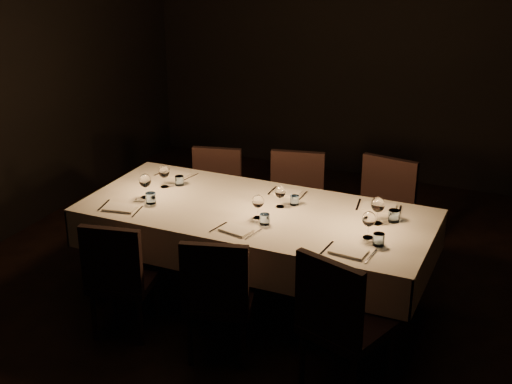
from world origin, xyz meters
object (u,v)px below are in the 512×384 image
at_px(chair_near_right, 339,319).
at_px(chair_far_left, 215,195).
at_px(chair_near_center, 218,293).
at_px(chair_far_center, 295,203).
at_px(chair_near_left, 119,273).
at_px(dining_table, 256,219).
at_px(chair_far_right, 382,212).

bearing_deg(chair_near_right, chair_far_left, -24.92).
height_order(chair_near_center, chair_far_center, chair_far_center).
xyz_separation_m(chair_near_right, chair_far_center, (-0.88, 1.57, -0.01)).
distance_m(chair_near_left, chair_near_right, 1.56).
bearing_deg(chair_far_center, chair_near_left, -126.15).
distance_m(dining_table, chair_far_right, 1.13).
xyz_separation_m(chair_near_left, chair_far_left, (-0.04, 1.50, 0.01)).
bearing_deg(chair_near_right, chair_far_right, -65.52).
bearing_deg(chair_far_left, chair_far_right, -8.41).
bearing_deg(chair_far_center, chair_far_right, -6.58).
xyz_separation_m(dining_table, chair_far_center, (0.00, 0.78, -0.18)).
height_order(dining_table, chair_far_right, chair_far_right).
height_order(chair_near_right, chair_far_left, chair_near_right).
relative_size(chair_near_center, chair_near_right, 0.93).
bearing_deg(dining_table, chair_near_left, -130.72).
relative_size(chair_near_left, chair_far_right, 0.91).
relative_size(chair_near_right, chair_far_left, 1.09).
height_order(chair_near_left, chair_far_center, chair_far_center).
xyz_separation_m(dining_table, chair_near_right, (0.88, -0.78, -0.16)).
bearing_deg(chair_far_left, chair_far_center, -9.09).
xyz_separation_m(chair_near_center, chair_far_left, (-0.78, 1.48, -0.01)).
distance_m(chair_near_left, chair_far_right, 2.15).
bearing_deg(dining_table, chair_near_right, -41.47).
bearing_deg(chair_near_right, chair_far_center, -42.13).
bearing_deg(chair_near_left, chair_far_right, -142.10).
distance_m(chair_near_right, chair_far_left, 2.19).
bearing_deg(chair_near_right, chair_near_center, 16.83).
distance_m(chair_near_right, chair_far_center, 1.80).
distance_m(dining_table, chair_near_right, 1.19).
relative_size(chair_near_center, chair_far_center, 0.97).
bearing_deg(chair_near_center, chair_near_right, 162.18).
height_order(chair_near_right, chair_far_right, chair_near_right).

